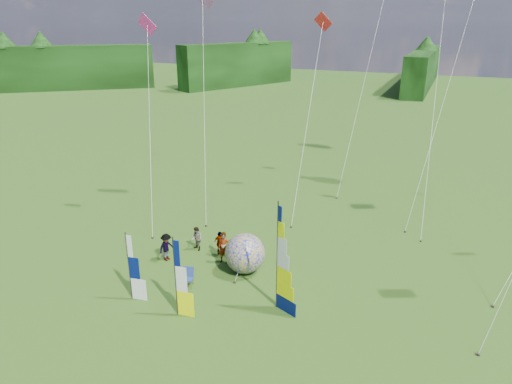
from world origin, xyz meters
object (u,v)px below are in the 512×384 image
at_px(side_banner_far, 129,267).
at_px(kite_whale, 436,93).
at_px(side_banner_left, 175,278).
at_px(bol_inflatable, 245,253).
at_px(camp_chair, 188,278).
at_px(spectator_c, 167,247).
at_px(spectator_d, 220,244).
at_px(feather_banner_main, 277,258).
at_px(spectator_b, 197,239).
at_px(spectator_a, 224,248).

xyz_separation_m(side_banner_far, kite_whale, (12.24, 18.33, 6.67)).
xyz_separation_m(side_banner_left, kite_whale, (9.40, 18.54, 6.47)).
xyz_separation_m(bol_inflatable, camp_chair, (-2.11, -2.61, -0.60)).
xyz_separation_m(side_banner_far, spectator_c, (-0.60, 4.01, -0.95)).
bearing_deg(spectator_c, side_banner_left, -128.99).
bearing_deg(kite_whale, spectator_d, -113.72).
height_order(spectator_c, kite_whale, kite_whale).
bearing_deg(camp_chair, spectator_c, 126.49).
bearing_deg(side_banner_far, feather_banner_main, 10.33).
bearing_deg(spectator_c, spectator_d, -43.70).
bearing_deg(side_banner_left, kite_whale, 57.83).
xyz_separation_m(spectator_c, kite_whale, (12.84, 14.31, 7.61)).
height_order(spectator_b, spectator_d, spectator_d).
distance_m(bol_inflatable, kite_whale, 17.50).
bearing_deg(spectator_c, spectator_b, -16.85).
relative_size(side_banner_far, spectator_a, 1.89).
height_order(feather_banner_main, spectator_d, feather_banner_main).
bearing_deg(spectator_a, spectator_c, -169.30).
relative_size(side_banner_far, spectator_d, 2.33).
bearing_deg(spectator_a, camp_chair, -108.90).
bearing_deg(spectator_b, spectator_a, 10.86).
height_order(feather_banner_main, bol_inflatable, feather_banner_main).
bearing_deg(feather_banner_main, side_banner_left, -125.54).
bearing_deg(spectator_d, spectator_c, 53.20).
distance_m(spectator_a, spectator_c, 3.35).
relative_size(spectator_d, kite_whale, 0.09).
height_order(spectator_b, camp_chair, spectator_b).
height_order(spectator_a, spectator_d, spectator_a).
relative_size(side_banner_far, spectator_c, 2.14).
height_order(spectator_a, camp_chair, spectator_a).
distance_m(side_banner_far, bol_inflatable, 6.25).
height_order(spectator_c, spectator_d, spectator_c).
bearing_deg(bol_inflatable, feather_banner_main, -40.79).
bearing_deg(spectator_c, feather_banner_main, -91.30).
bearing_deg(bol_inflatable, side_banner_far, -131.27).
distance_m(spectator_d, kite_whale, 17.95).
bearing_deg(spectator_b, feather_banner_main, -0.11).
xyz_separation_m(side_banner_far, camp_chair, (2.00, 2.07, -1.26)).
bearing_deg(spectator_b, side_banner_left, -39.41).
distance_m(feather_banner_main, side_banner_far, 7.32).
bearing_deg(camp_chair, spectator_b, 97.02).
height_order(side_banner_left, kite_whale, kite_whale).
distance_m(side_banner_far, camp_chair, 3.14).
bearing_deg(side_banner_far, side_banner_left, -11.93).
bearing_deg(side_banner_far, bol_inflatable, 40.99).
height_order(side_banner_far, spectator_a, side_banner_far).
bearing_deg(side_banner_far, spectator_a, 55.40).
xyz_separation_m(spectator_b, spectator_c, (-0.97, -1.77, 0.09)).
xyz_separation_m(side_banner_left, spectator_c, (-3.43, 4.22, -1.15)).
distance_m(feather_banner_main, camp_chair, 5.37).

